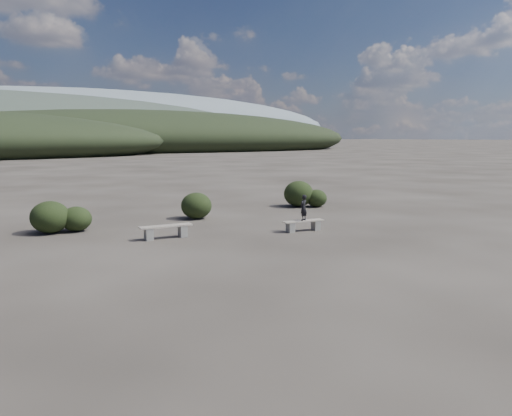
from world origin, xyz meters
TOP-DOWN VIEW (x-y plane):
  - ground at (0.00, 0.00)m, footprint 1200.00×1200.00m
  - bench_left at (-3.35, 5.30)m, footprint 1.88×0.51m
  - bench_right at (1.56, 3.82)m, footprint 1.68×0.54m
  - seated_person at (1.56, 3.82)m, footprint 0.42×0.36m
  - shrub_a at (-5.70, 8.37)m, footprint 1.15×1.15m
  - shrub_b at (-0.60, 8.63)m, footprint 1.33×1.33m
  - shrub_d at (5.47, 9.33)m, footprint 1.51×1.51m
  - shrub_e at (6.18, 8.76)m, footprint 1.06×1.06m
  - shrub_f at (-6.60, 8.49)m, footprint 1.41×1.41m

SIDE VIEW (x-z plane):
  - ground at x=0.00m, z-range 0.00..0.00m
  - bench_right at x=1.56m, z-range 0.04..0.46m
  - bench_left at x=-3.35m, z-range 0.05..0.51m
  - shrub_e at x=6.18m, z-range 0.00..0.89m
  - shrub_a at x=-5.70m, z-range 0.00..0.94m
  - shrub_b at x=-0.60m, z-range 0.00..1.14m
  - shrub_f at x=-6.60m, z-range 0.00..1.20m
  - shrub_d at x=5.47m, z-range 0.00..1.32m
  - seated_person at x=1.56m, z-range 0.41..1.39m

